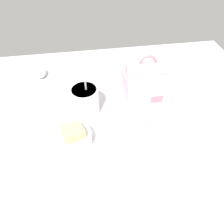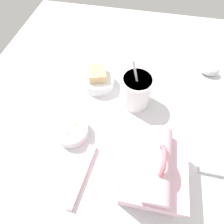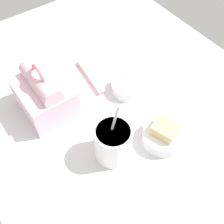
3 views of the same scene
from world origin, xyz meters
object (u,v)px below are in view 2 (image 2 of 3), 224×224
Objects in this scene: keyboard at (215,123)px; lunch_bag at (153,170)px; bento_bowl_sandwich at (98,79)px; bento_bowl_snacks at (71,130)px; soup_cup at (136,90)px; chopstick_case at (82,175)px; computer_mouse at (210,70)px.

lunch_bag reaches higher than keyboard.
bento_bowl_sandwich is 22.07cm from bento_bowl_snacks.
soup_cup is 1.81× the size of bento_bowl_snacks.
lunch_bag is 19.94cm from chopstick_case.
bento_bowl_sandwich reaches higher than keyboard.
computer_mouse is at bearing 141.24° from chopstick_case.
soup_cup reaches higher than chopstick_case.
computer_mouse is (-14.37, 42.43, -0.88)cm from bento_bowl_sandwich.
lunch_bag is 49.52cm from computer_mouse.
bento_bowl_snacks is (16.73, -18.02, -4.07)cm from soup_cup.
lunch_bag reaches higher than bento_bowl_sandwich.
computer_mouse reaches higher than keyboard.
soup_cup is at bearing 70.88° from bento_bowl_sandwich.
soup_cup reaches higher than computer_mouse.
soup_cup is 2.79× the size of computer_mouse.
bento_bowl_snacks is (12.50, -45.80, 1.05)cm from keyboard.
computer_mouse is at bearing 155.66° from lunch_bag.
bento_bowl_sandwich is at bearing 171.09° from bento_bowl_snacks.
bento_bowl_sandwich is at bearing -71.29° from computer_mouse.
soup_cup is (-4.23, -27.78, 5.12)cm from keyboard.
bento_bowl_sandwich is 1.13× the size of bento_bowl_snacks.
computer_mouse is at bearing 128.26° from bento_bowl_snacks.
bento_bowl_sandwich is 0.68× the size of chopstick_case.
chopstick_case is at bearing -20.95° from soup_cup.
bento_bowl_sandwich is at bearing -109.12° from soup_cup.
bento_bowl_snacks is at bearing -51.74° from computer_mouse.
soup_cup is 1.60× the size of bento_bowl_sandwich.
chopstick_case is at bearing -79.01° from lunch_bag.
bento_bowl_sandwich is at bearing -174.20° from chopstick_case.
bento_bowl_snacks is 1.54× the size of computer_mouse.
bento_bowl_snacks reaches higher than chopstick_case.
bento_bowl_sandwich is 44.80cm from computer_mouse.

